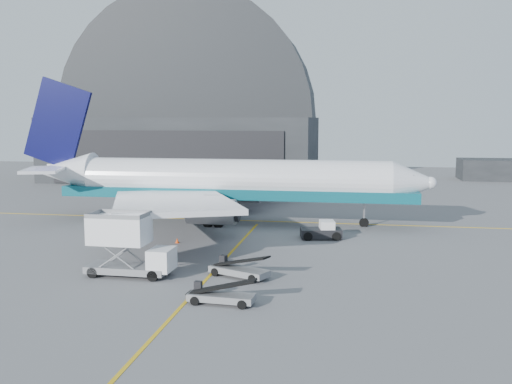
% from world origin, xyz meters
% --- Properties ---
extents(ground, '(200.00, 200.00, 0.00)m').
position_xyz_m(ground, '(0.00, 0.00, 0.00)').
color(ground, '#565659').
rests_on(ground, ground).
extents(taxi_lines, '(80.00, 42.12, 0.02)m').
position_xyz_m(taxi_lines, '(0.00, 12.67, 0.01)').
color(taxi_lines, gold).
rests_on(taxi_lines, ground).
extents(hangar, '(50.00, 28.30, 28.00)m').
position_xyz_m(hangar, '(-22.00, 64.95, 9.54)').
color(hangar, black).
rests_on(hangar, ground).
extents(distant_bldg_a, '(14.00, 8.00, 4.00)m').
position_xyz_m(distant_bldg_a, '(38.00, 72.00, 0.00)').
color(distant_bldg_a, black).
rests_on(distant_bldg_a, ground).
extents(airliner, '(47.92, 46.47, 16.82)m').
position_xyz_m(airliner, '(-4.49, 18.56, 4.71)').
color(airliner, white).
rests_on(airliner, ground).
extents(catering_truck, '(6.65, 2.67, 4.54)m').
position_xyz_m(catering_truck, '(-6.14, -4.52, 2.30)').
color(catering_truck, slate).
rests_on(catering_truck, ground).
extents(pushback_tug, '(4.30, 2.96, 1.84)m').
position_xyz_m(pushback_tug, '(7.63, 11.53, 0.69)').
color(pushback_tug, black).
rests_on(pushback_tug, ground).
extents(belt_loader_a, '(4.62, 1.86, 1.74)m').
position_xyz_m(belt_loader_a, '(2.32, -9.76, 0.54)').
color(belt_loader_a, slate).
rests_on(belt_loader_a, ground).
extents(belt_loader_b, '(4.96, 3.30, 1.89)m').
position_xyz_m(belt_loader_b, '(2.23, -3.49, 0.58)').
color(belt_loader_b, slate).
rests_on(belt_loader_b, ground).
extents(traffic_cone, '(0.34, 0.34, 0.49)m').
position_xyz_m(traffic_cone, '(-5.93, 7.10, 0.23)').
color(traffic_cone, '#EB4207').
rests_on(traffic_cone, ground).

